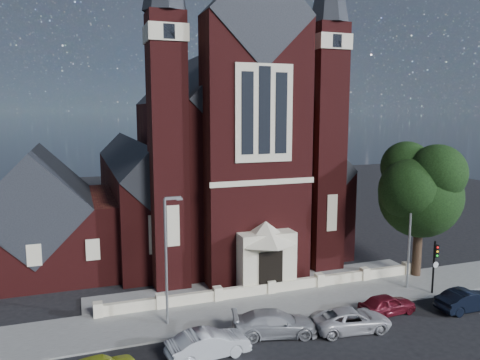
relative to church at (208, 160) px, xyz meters
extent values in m
plane|color=black|center=(0.00, -7.94, -8.19)|extent=(120.00, 120.00, 0.00)
cube|color=slate|center=(0.00, -18.44, -8.19)|extent=(60.00, 5.00, 0.12)
cube|color=slate|center=(0.00, -14.44, -8.19)|extent=(26.00, 3.00, 0.14)
cube|color=beige|center=(0.00, -16.44, -8.19)|extent=(24.00, 0.40, 0.90)
cube|color=#431212|center=(0.00, 2.06, -1.19)|extent=(10.00, 30.00, 14.00)
cube|color=black|center=(0.00, 2.06, 5.81)|extent=(10.00, 30.20, 10.00)
cube|color=#431212|center=(-7.50, 1.06, -4.19)|extent=(5.00, 26.00, 8.00)
cube|color=#431212|center=(7.50, 1.06, -4.19)|extent=(5.00, 26.00, 8.00)
cube|color=black|center=(-7.50, 1.06, -0.19)|extent=(5.01, 26.20, 5.01)
cube|color=black|center=(7.50, 1.06, -0.19)|extent=(5.01, 26.20, 5.01)
cube|color=#431212|center=(0.00, -13.44, 1.81)|extent=(8.00, 3.00, 20.00)
cube|color=black|center=(0.00, -13.44, 11.81)|extent=(8.00, 3.20, 8.00)
cube|color=beige|center=(0.00, -14.99, 4.81)|extent=(4.40, 0.15, 7.00)
cube|color=black|center=(0.00, -15.06, 5.01)|extent=(0.90, 0.08, 6.20)
cube|color=beige|center=(0.00, -15.44, -5.99)|extent=(4.20, 2.00, 4.40)
cube|color=black|center=(0.00, -16.49, -6.59)|extent=(1.80, 0.12, 3.20)
cone|color=beige|center=(0.00, -15.44, -3.79)|extent=(4.60, 4.60, 1.60)
cube|color=#431212|center=(-6.50, -12.44, 1.81)|extent=(2.60, 2.60, 20.00)
cube|color=beige|center=(-6.50, -12.44, 10.31)|extent=(2.80, 2.80, 1.20)
cube|color=#431212|center=(6.50, -12.44, 1.81)|extent=(2.60, 2.60, 20.00)
cube|color=beige|center=(6.50, -12.44, 10.31)|extent=(2.80, 2.80, 1.20)
cube|color=#431212|center=(-16.00, -4.94, -5.19)|extent=(12.00, 12.00, 6.00)
cube|color=black|center=(-16.00, -4.94, -2.19)|extent=(8.49, 12.20, 8.49)
cylinder|color=black|center=(12.50, -16.94, -5.69)|extent=(0.70, 0.70, 5.00)
sphere|color=black|center=(12.50, -16.94, -1.69)|extent=(6.40, 6.40, 6.40)
sphere|color=black|center=(12.90, -18.14, 0.31)|extent=(4.40, 4.40, 4.40)
cylinder|color=gray|center=(-8.00, -18.94, -4.19)|extent=(0.16, 0.16, 8.00)
cube|color=gray|center=(-7.50, -18.94, -0.19)|extent=(1.00, 0.15, 0.18)
cube|color=gray|center=(-7.10, -18.94, -0.27)|extent=(0.35, 0.22, 0.12)
cylinder|color=gray|center=(10.00, -18.94, -4.19)|extent=(0.16, 0.16, 8.00)
cube|color=gray|center=(10.50, -18.94, -0.19)|extent=(1.00, 0.15, 0.18)
cube|color=gray|center=(10.90, -18.94, -0.27)|extent=(0.35, 0.22, 0.12)
cylinder|color=black|center=(11.00, -20.44, -6.19)|extent=(0.14, 0.14, 4.00)
cube|color=black|center=(11.00, -20.59, -4.89)|extent=(0.28, 0.22, 0.90)
sphere|color=red|center=(11.00, -20.72, -4.59)|extent=(0.14, 0.14, 0.14)
sphere|color=#CC8C0C|center=(11.00, -20.72, -4.89)|extent=(0.14, 0.14, 0.14)
sphere|color=#0C9919|center=(11.00, -20.72, -5.19)|extent=(0.14, 0.14, 0.14)
imported|color=silver|center=(-6.64, -23.42, -7.44)|extent=(4.67, 2.06, 1.49)
imported|color=#989AA0|center=(-2.23, -22.32, -7.45)|extent=(5.45, 3.26, 1.48)
imported|color=silver|center=(2.39, -23.30, -7.51)|extent=(5.06, 2.78, 1.34)
imported|color=maroon|center=(5.82, -22.12, -7.51)|extent=(4.05, 1.89, 1.34)
imported|color=black|center=(11.23, -23.42, -7.47)|extent=(4.34, 1.53, 1.43)
camera|label=1|loc=(-12.90, -46.21, 4.98)|focal=35.00mm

